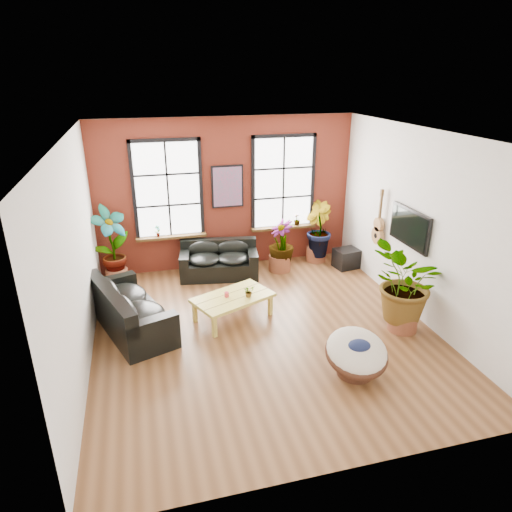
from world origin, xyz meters
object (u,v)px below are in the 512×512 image
(sofa_back, at_px, (219,260))
(papasan_chair, at_px, (357,353))
(sofa_left, at_px, (128,310))
(coffee_table, at_px, (233,299))

(sofa_back, relative_size, papasan_chair, 1.77)
(sofa_back, height_order, sofa_left, sofa_left)
(sofa_back, bearing_deg, coffee_table, -83.27)
(coffee_table, relative_size, papasan_chair, 1.59)
(sofa_left, bearing_deg, papasan_chair, -143.48)
(sofa_back, xyz_separation_m, sofa_left, (-2.03, -1.94, 0.03))
(sofa_left, relative_size, coffee_table, 1.42)
(sofa_back, xyz_separation_m, papasan_chair, (1.38, -4.22, 0.01))
(sofa_left, height_order, coffee_table, sofa_left)
(papasan_chair, bearing_deg, coffee_table, 128.01)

